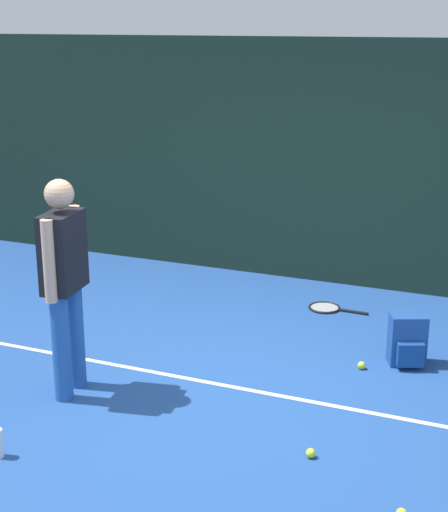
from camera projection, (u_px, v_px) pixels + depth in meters
name	position (u px, v px, depth m)	size (l,w,h in m)	color
ground_plane	(205.00, 391.00, 6.15)	(12.00, 12.00, 0.00)	#234C93
back_fence	(316.00, 163.00, 8.42)	(10.00, 0.10, 2.64)	#192D23
court_line	(212.00, 383.00, 6.28)	(9.00, 0.05, 0.00)	white
tennis_player	(64.00, 275.00, 5.86)	(0.27, 0.53, 1.70)	#2659A5
tennis_racket	(327.00, 308.00, 7.88)	(0.62, 0.33, 0.03)	black
backpack	(408.00, 341.00, 6.57)	(0.35, 0.36, 0.44)	#1E478C
tennis_ball_by_fence	(362.00, 365.00, 6.53)	(0.07, 0.07, 0.07)	#CCE033
tennis_ball_far_left	(311.00, 453.00, 5.21)	(0.07, 0.07, 0.07)	#CCE033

